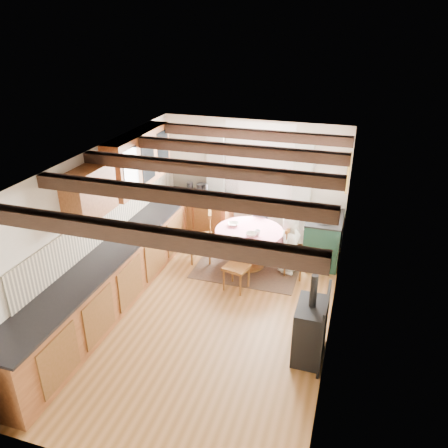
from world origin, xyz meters
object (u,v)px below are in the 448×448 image
(cast_iron_stove, at_px, (311,317))
(cup, at_px, (257,233))
(chair_near, at_px, (237,265))
(chair_right, at_px, (297,252))
(child_far, at_px, (261,226))
(aga_range, at_px, (323,238))
(dining_table, at_px, (249,249))
(child_right, at_px, (289,243))
(chair_left, at_px, (201,236))

(cast_iron_stove, distance_m, cup, 2.23)
(chair_near, relative_size, chair_right, 0.99)
(chair_near, relative_size, child_far, 0.87)
(chair_near, xyz_separation_m, aga_range, (1.25, 1.40, 0.00))
(cast_iron_stove, bearing_deg, dining_table, 123.57)
(chair_near, xyz_separation_m, child_far, (0.06, 1.45, 0.07))
(aga_range, bearing_deg, child_far, 177.68)
(child_far, height_order, child_right, child_right)
(chair_left, bearing_deg, chair_near, 31.81)
(chair_left, bearing_deg, aga_range, 88.61)
(child_far, bearing_deg, dining_table, 78.11)
(chair_left, bearing_deg, child_far, 108.33)
(dining_table, xyz_separation_m, cup, (0.18, -0.14, 0.41))
(chair_right, bearing_deg, chair_left, 105.45)
(chair_left, xyz_separation_m, cast_iron_stove, (2.24, -1.99, 0.13))
(child_right, bearing_deg, chair_near, 152.31)
(aga_range, bearing_deg, chair_near, -131.66)
(chair_near, distance_m, child_right, 1.10)
(dining_table, xyz_separation_m, aga_range, (1.24, 0.63, 0.08))
(child_far, height_order, cup, child_far)
(chair_right, height_order, child_far, child_far)
(aga_range, relative_size, child_far, 0.94)
(child_far, bearing_deg, chair_near, 80.32)
(chair_right, bearing_deg, cup, 114.12)
(chair_left, height_order, cast_iron_stove, cast_iron_stove)
(dining_table, bearing_deg, child_right, 4.32)
(dining_table, xyz_separation_m, chair_left, (-0.90, -0.05, 0.14))
(dining_table, bearing_deg, child_far, 85.28)
(chair_left, height_order, chair_right, chair_left)
(chair_near, height_order, child_right, child_right)
(child_far, bearing_deg, chair_left, 30.14)
(chair_left, height_order, aga_range, chair_left)
(child_far, xyz_separation_m, cup, (0.13, -0.82, 0.26))
(dining_table, height_order, child_right, child_right)
(chair_left, bearing_deg, cast_iron_stove, 29.48)
(chair_near, bearing_deg, chair_right, 53.10)
(aga_range, xyz_separation_m, child_right, (-0.53, -0.58, 0.11))
(chair_left, xyz_separation_m, child_right, (1.61, 0.10, 0.05))
(dining_table, height_order, child_far, child_far)
(cast_iron_stove, xyz_separation_m, cup, (-1.17, 1.89, 0.14))
(chair_left, xyz_separation_m, cup, (1.08, -0.10, 0.27))
(chair_left, bearing_deg, dining_table, 73.90)
(cup, bearing_deg, chair_left, 174.85)
(aga_range, bearing_deg, chair_right, -119.06)
(dining_table, xyz_separation_m, chair_near, (-0.01, -0.77, 0.08))
(chair_left, bearing_deg, cup, 65.86)
(dining_table, relative_size, chair_left, 1.20)
(dining_table, bearing_deg, aga_range, 27.01)
(chair_left, distance_m, cup, 1.12)
(chair_near, distance_m, chair_left, 1.15)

